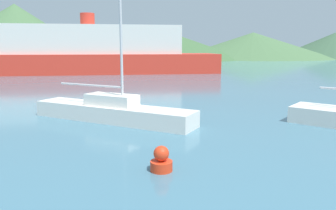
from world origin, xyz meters
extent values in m
cube|color=white|center=(-2.45, 16.20, 0.38)|extent=(8.37, 4.76, 0.76)
cube|color=white|center=(-2.45, 16.20, 1.02)|extent=(2.76, 2.00, 0.53)
cylinder|color=#BCBCC1|center=(-3.61, 16.70, 1.66)|extent=(3.53, 1.59, 0.10)
cube|color=red|center=(-12.52, 44.77, 1.29)|extent=(35.54, 14.88, 2.58)
cube|color=silver|center=(-12.52, 44.77, 4.44)|extent=(25.12, 11.52, 3.73)
cylinder|color=red|center=(-12.52, 44.77, 7.10)|extent=(1.88, 1.88, 1.60)
cylinder|color=red|center=(0.51, 9.94, 0.14)|extent=(0.64, 0.64, 0.29)
sphere|color=red|center=(0.51, 9.94, 0.51)|extent=(0.45, 0.45, 0.45)
cone|color=#476B42|center=(-54.61, 103.84, 8.45)|extent=(51.72, 51.72, 16.90)
cone|color=#3D6038|center=(-10.23, 101.48, 4.73)|extent=(55.27, 55.27, 9.45)
cone|color=#476B42|center=(20.78, 109.22, 4.03)|extent=(49.37, 49.37, 8.06)
cone|color=#38563D|center=(47.74, 113.06, 4.05)|extent=(36.47, 36.47, 8.09)
camera|label=1|loc=(1.35, 1.04, 3.51)|focal=35.00mm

